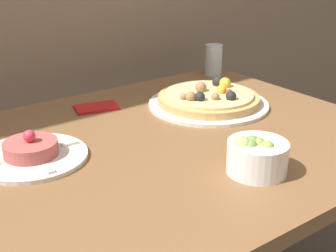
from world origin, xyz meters
name	(u,v)px	position (x,y,z in m)	size (l,w,h in m)	color
dining_table	(160,176)	(0.00, 0.44, 0.63)	(1.15, 0.88, 0.73)	brown
pizza_plate	(209,99)	(0.26, 0.56, 0.75)	(0.35, 0.35, 0.07)	silver
tartare_plate	(31,153)	(-0.29, 0.53, 0.75)	(0.25, 0.25, 0.07)	silver
small_bowl	(256,155)	(0.07, 0.19, 0.77)	(0.13, 0.13, 0.08)	white
drinking_glass	(214,60)	(0.49, 0.80, 0.79)	(0.06, 0.06, 0.11)	silver
napkin	(96,107)	(-0.02, 0.73, 0.74)	(0.14, 0.10, 0.01)	red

